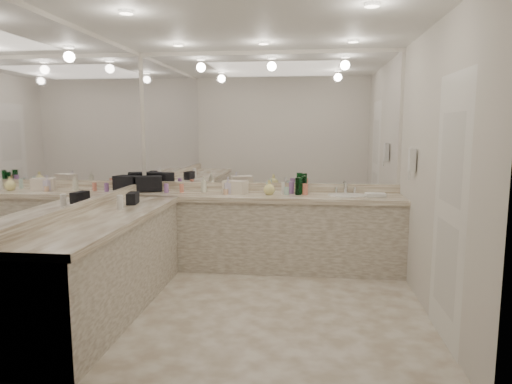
# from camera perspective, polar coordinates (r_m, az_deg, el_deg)

# --- Properties ---
(floor) EXTENTS (3.20, 3.20, 0.00)m
(floor) POSITION_cam_1_polar(r_m,az_deg,el_deg) (4.48, -0.32, -14.01)
(floor) COLOR beige
(floor) RESTS_ON ground
(ceiling) EXTENTS (3.20, 3.20, 0.00)m
(ceiling) POSITION_cam_1_polar(r_m,az_deg,el_deg) (4.25, -0.35, 20.51)
(ceiling) COLOR white
(ceiling) RESTS_ON floor
(wall_back) EXTENTS (3.20, 0.02, 2.60)m
(wall_back) POSITION_cam_1_polar(r_m,az_deg,el_deg) (5.66, 1.49, 4.18)
(wall_back) COLOR silver
(wall_back) RESTS_ON floor
(wall_left) EXTENTS (0.02, 3.00, 2.60)m
(wall_left) POSITION_cam_1_polar(r_m,az_deg,el_deg) (4.64, -20.38, 2.81)
(wall_left) COLOR silver
(wall_left) RESTS_ON floor
(wall_right) EXTENTS (0.02, 3.00, 2.60)m
(wall_right) POSITION_cam_1_polar(r_m,az_deg,el_deg) (4.28, 21.45, 2.36)
(wall_right) COLOR silver
(wall_right) RESTS_ON floor
(vanity_back_base) EXTENTS (3.20, 0.60, 0.84)m
(vanity_back_base) POSITION_cam_1_polar(r_m,az_deg,el_deg) (5.49, 1.18, -5.23)
(vanity_back_base) COLOR beige
(vanity_back_base) RESTS_ON floor
(vanity_back_top) EXTENTS (3.20, 0.64, 0.06)m
(vanity_back_top) POSITION_cam_1_polar(r_m,az_deg,el_deg) (5.40, 1.19, -0.60)
(vanity_back_top) COLOR silver
(vanity_back_top) RESTS_ON vanity_back_base
(vanity_left_base) EXTENTS (0.60, 2.40, 0.84)m
(vanity_left_base) POSITION_cam_1_polar(r_m,az_deg,el_deg) (4.41, -18.06, -9.01)
(vanity_left_base) COLOR beige
(vanity_left_base) RESTS_ON floor
(vanity_left_top) EXTENTS (0.64, 2.42, 0.06)m
(vanity_left_top) POSITION_cam_1_polar(r_m,az_deg,el_deg) (4.30, -18.20, -3.27)
(vanity_left_top) COLOR silver
(vanity_left_top) RESTS_ON vanity_left_base
(backsplash_back) EXTENTS (3.20, 0.04, 0.10)m
(backsplash_back) POSITION_cam_1_polar(r_m,az_deg,el_deg) (5.67, 1.46, 0.64)
(backsplash_back) COLOR silver
(backsplash_back) RESTS_ON vanity_back_top
(backsplash_left) EXTENTS (0.04, 3.00, 0.10)m
(backsplash_left) POSITION_cam_1_polar(r_m,az_deg,el_deg) (4.67, -19.95, -1.46)
(backsplash_left) COLOR silver
(backsplash_left) RESTS_ON vanity_left_top
(mirror_back) EXTENTS (3.12, 0.01, 1.55)m
(mirror_back) POSITION_cam_1_polar(r_m,az_deg,el_deg) (5.63, 1.50, 9.00)
(mirror_back) COLOR white
(mirror_back) RESTS_ON wall_back
(mirror_left) EXTENTS (0.01, 2.92, 1.55)m
(mirror_left) POSITION_cam_1_polar(r_m,az_deg,el_deg) (4.62, -20.54, 8.69)
(mirror_left) COLOR white
(mirror_left) RESTS_ON wall_left
(sink) EXTENTS (0.44, 0.44, 0.03)m
(sink) POSITION_cam_1_polar(r_m,az_deg,el_deg) (5.40, 11.29, -0.49)
(sink) COLOR white
(sink) RESTS_ON vanity_back_top
(faucet) EXTENTS (0.24, 0.16, 0.14)m
(faucet) POSITION_cam_1_polar(r_m,az_deg,el_deg) (5.60, 11.13, 0.59)
(faucet) COLOR silver
(faucet) RESTS_ON vanity_back_top
(wall_phone) EXTENTS (0.06, 0.10, 0.24)m
(wall_phone) POSITION_cam_1_polar(r_m,az_deg,el_deg) (4.95, 18.92, 3.76)
(wall_phone) COLOR white
(wall_phone) RESTS_ON wall_right
(door) EXTENTS (0.02, 0.82, 2.10)m
(door) POSITION_cam_1_polar(r_m,az_deg,el_deg) (3.83, 22.96, -2.11)
(door) COLOR white
(door) RESTS_ON wall_right
(black_toiletry_bag) EXTENTS (0.36, 0.29, 0.18)m
(black_toiletry_bag) POSITION_cam_1_polar(r_m,az_deg,el_deg) (5.78, -13.23, 0.96)
(black_toiletry_bag) COLOR black
(black_toiletry_bag) RESTS_ON vanity_back_top
(black_bag_spill) EXTENTS (0.13, 0.22, 0.11)m
(black_bag_spill) POSITION_cam_1_polar(r_m,az_deg,el_deg) (4.88, -15.15, -0.78)
(black_bag_spill) COLOR black
(black_bag_spill) RESTS_ON vanity_left_top
(cream_cosmetic_case) EXTENTS (0.31, 0.25, 0.16)m
(cream_cosmetic_case) POSITION_cam_1_polar(r_m,az_deg,el_deg) (5.46, -2.61, 0.64)
(cream_cosmetic_case) COLOR beige
(cream_cosmetic_case) RESTS_ON vanity_back_top
(hand_towel) EXTENTS (0.23, 0.15, 0.04)m
(hand_towel) POSITION_cam_1_polar(r_m,az_deg,el_deg) (5.39, 14.70, -0.35)
(hand_towel) COLOR white
(hand_towel) RESTS_ON vanity_back_top
(lotion_left) EXTENTS (0.06, 0.06, 0.14)m
(lotion_left) POSITION_cam_1_polar(r_m,az_deg,el_deg) (4.58, -16.64, -1.24)
(lotion_left) COLOR white
(lotion_left) RESTS_ON vanity_left_top
(soap_bottle_a) EXTENTS (0.08, 0.08, 0.20)m
(soap_bottle_a) POSITION_cam_1_polar(r_m,az_deg,el_deg) (5.58, -6.56, 0.97)
(soap_bottle_a) COLOR silver
(soap_bottle_a) RESTS_ON vanity_back_top
(soap_bottle_b) EXTENTS (0.11, 0.11, 0.20)m
(soap_bottle_b) POSITION_cam_1_polar(r_m,az_deg,el_deg) (5.43, -3.50, 0.82)
(soap_bottle_b) COLOR silver
(soap_bottle_b) RESTS_ON vanity_back_top
(soap_bottle_c) EXTENTS (0.14, 0.14, 0.18)m
(soap_bottle_c) POSITION_cam_1_polar(r_m,az_deg,el_deg) (5.36, 1.67, 0.60)
(soap_bottle_c) COLOR #E7DD85
(soap_bottle_c) RESTS_ON vanity_back_top
(green_bottle_0) EXTENTS (0.07, 0.07, 0.20)m
(green_bottle_0) POSITION_cam_1_polar(r_m,az_deg,el_deg) (5.37, 5.31, 0.73)
(green_bottle_0) COLOR #094316
(green_bottle_0) RESTS_ON vanity_back_top
(green_bottle_1) EXTENTS (0.07, 0.07, 0.18)m
(green_bottle_1) POSITION_cam_1_polar(r_m,az_deg,el_deg) (5.48, 5.62, 0.77)
(green_bottle_1) COLOR #094316
(green_bottle_1) RESTS_ON vanity_back_top
(green_bottle_2) EXTENTS (0.06, 0.06, 0.21)m
(green_bottle_2) POSITION_cam_1_polar(r_m,az_deg,el_deg) (5.50, 6.06, 0.93)
(green_bottle_2) COLOR #094316
(green_bottle_2) RESTS_ON vanity_back_top
(amenity_bottle_0) EXTENTS (0.06, 0.06, 0.06)m
(amenity_bottle_0) POSITION_cam_1_polar(r_m,az_deg,el_deg) (5.39, -3.79, 0.04)
(amenity_bottle_0) COLOR #E0B28C
(amenity_bottle_0) RESTS_ON vanity_back_top
(amenity_bottle_1) EXTENTS (0.06, 0.06, 0.09)m
(amenity_bottle_1) POSITION_cam_1_polar(r_m,az_deg,el_deg) (5.36, 3.84, 0.14)
(amenity_bottle_1) COLOR silver
(amenity_bottle_1) RESTS_ON vanity_back_top
(amenity_bottle_2) EXTENTS (0.05, 0.05, 0.13)m
(amenity_bottle_2) POSITION_cam_1_polar(r_m,az_deg,el_deg) (5.53, 1.51, 0.59)
(amenity_bottle_2) COLOR silver
(amenity_bottle_2) RESTS_ON vanity_back_top
(amenity_bottle_3) EXTENTS (0.07, 0.07, 0.13)m
(amenity_bottle_3) POSITION_cam_1_polar(r_m,az_deg,el_deg) (5.38, 6.16, 0.36)
(amenity_bottle_3) COLOR #E57F66
(amenity_bottle_3) RESTS_ON vanity_back_top
(amenity_bottle_4) EXTENTS (0.04, 0.04, 0.14)m
(amenity_bottle_4) POSITION_cam_1_polar(r_m,az_deg,el_deg) (5.39, 3.40, 0.48)
(amenity_bottle_4) COLOR white
(amenity_bottle_4) RESTS_ON vanity_back_top
(amenity_bottle_5) EXTENTS (0.05, 0.05, 0.10)m
(amenity_bottle_5) POSITION_cam_1_polar(r_m,az_deg,el_deg) (5.62, -9.28, 0.49)
(amenity_bottle_5) COLOR #E57F66
(amenity_bottle_5) RESTS_ON vanity_back_top
(amenity_bottle_6) EXTENTS (0.05, 0.05, 0.11)m
(amenity_bottle_6) POSITION_cam_1_polar(r_m,az_deg,el_deg) (5.63, -11.15, 0.48)
(amenity_bottle_6) COLOR #9966B2
(amenity_bottle_6) RESTS_ON vanity_back_top
(amenity_bottle_7) EXTENTS (0.06, 0.06, 0.14)m
(amenity_bottle_7) POSITION_cam_1_polar(r_m,az_deg,el_deg) (5.47, 4.46, 0.55)
(amenity_bottle_7) COLOR #9966B2
(amenity_bottle_7) RESTS_ON vanity_back_top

